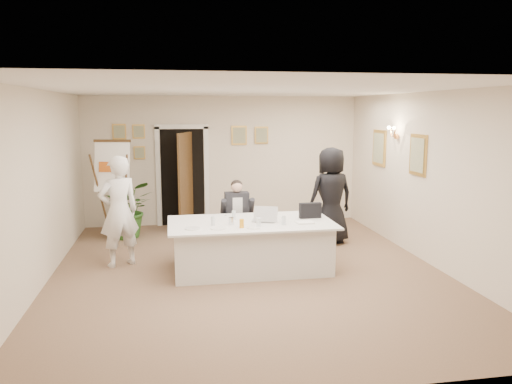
{
  "coord_description": "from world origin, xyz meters",
  "views": [
    {
      "loc": [
        -1.16,
        -7.43,
        2.5
      ],
      "look_at": [
        0.23,
        0.6,
        1.16
      ],
      "focal_mm": 35.0,
      "sensor_mm": 36.0,
      "label": 1
    }
  ],
  "objects_px": {
    "standing_man": "(119,211)",
    "laptop_bag": "(310,210)",
    "laptop": "(264,212)",
    "oj_glass": "(242,224)",
    "flip_chart": "(115,195)",
    "steel_jug": "(231,221)",
    "potted_palm": "(128,209)",
    "conference_table": "(251,245)",
    "seated_man": "(237,217)",
    "paper_stack": "(305,222)",
    "standing_woman": "(331,196)"
  },
  "relations": [
    {
      "from": "oj_glass",
      "to": "laptop_bag",
      "type": "bearing_deg",
      "value": 22.24
    },
    {
      "from": "standing_man",
      "to": "potted_palm",
      "type": "xyz_separation_m",
      "value": [
        -0.01,
        1.84,
        -0.32
      ]
    },
    {
      "from": "conference_table",
      "to": "laptop_bag",
      "type": "height_order",
      "value": "laptop_bag"
    },
    {
      "from": "flip_chart",
      "to": "laptop",
      "type": "xyz_separation_m",
      "value": [
        2.49,
        -2.2,
        0.03
      ]
    },
    {
      "from": "potted_palm",
      "to": "seated_man",
      "type": "bearing_deg",
      "value": -36.78
    },
    {
      "from": "laptop_bag",
      "to": "steel_jug",
      "type": "distance_m",
      "value": 1.34
    },
    {
      "from": "potted_palm",
      "to": "steel_jug",
      "type": "height_order",
      "value": "potted_palm"
    },
    {
      "from": "conference_table",
      "to": "laptop_bag",
      "type": "bearing_deg",
      "value": 6.17
    },
    {
      "from": "standing_woman",
      "to": "potted_palm",
      "type": "distance_m",
      "value": 3.96
    },
    {
      "from": "conference_table",
      "to": "seated_man",
      "type": "bearing_deg",
      "value": 95.63
    },
    {
      "from": "standing_man",
      "to": "conference_table",
      "type": "bearing_deg",
      "value": 138.19
    },
    {
      "from": "oj_glass",
      "to": "steel_jug",
      "type": "height_order",
      "value": "oj_glass"
    },
    {
      "from": "standing_woman",
      "to": "paper_stack",
      "type": "bearing_deg",
      "value": 47.92
    },
    {
      "from": "laptop",
      "to": "steel_jug",
      "type": "relative_size",
      "value": 3.45
    },
    {
      "from": "seated_man",
      "to": "paper_stack",
      "type": "distance_m",
      "value": 1.49
    },
    {
      "from": "flip_chart",
      "to": "standing_man",
      "type": "distance_m",
      "value": 1.67
    },
    {
      "from": "conference_table",
      "to": "potted_palm",
      "type": "relative_size",
      "value": 2.22
    },
    {
      "from": "seated_man",
      "to": "standing_man",
      "type": "xyz_separation_m",
      "value": [
        -1.96,
        -0.37,
        0.24
      ]
    },
    {
      "from": "seated_man",
      "to": "flip_chart",
      "type": "xyz_separation_m",
      "value": [
        -2.18,
        1.29,
        0.22
      ]
    },
    {
      "from": "flip_chart",
      "to": "standing_man",
      "type": "relative_size",
      "value": 1.07
    },
    {
      "from": "laptop",
      "to": "laptop_bag",
      "type": "height_order",
      "value": "laptop"
    },
    {
      "from": "flip_chart",
      "to": "standing_woman",
      "type": "distance_m",
      "value": 4.11
    },
    {
      "from": "conference_table",
      "to": "paper_stack",
      "type": "bearing_deg",
      "value": -17.21
    },
    {
      "from": "potted_palm",
      "to": "paper_stack",
      "type": "relative_size",
      "value": 4.29
    },
    {
      "from": "oj_glass",
      "to": "steel_jug",
      "type": "distance_m",
      "value": 0.27
    },
    {
      "from": "conference_table",
      "to": "flip_chart",
      "type": "distance_m",
      "value": 3.22
    },
    {
      "from": "standing_man",
      "to": "laptop_bag",
      "type": "relative_size",
      "value": 5.05
    },
    {
      "from": "steel_jug",
      "to": "potted_palm",
      "type": "bearing_deg",
      "value": 124.25
    },
    {
      "from": "steel_jug",
      "to": "conference_table",
      "type": "bearing_deg",
      "value": 23.26
    },
    {
      "from": "conference_table",
      "to": "standing_woman",
      "type": "bearing_deg",
      "value": 37.44
    },
    {
      "from": "laptop",
      "to": "laptop_bag",
      "type": "distance_m",
      "value": 0.78
    },
    {
      "from": "potted_palm",
      "to": "laptop",
      "type": "height_order",
      "value": "potted_palm"
    },
    {
      "from": "laptop",
      "to": "standing_man",
      "type": "bearing_deg",
      "value": -174.76
    },
    {
      "from": "laptop",
      "to": "oj_glass",
      "type": "xyz_separation_m",
      "value": [
        -0.41,
        -0.4,
        -0.07
      ]
    },
    {
      "from": "laptop",
      "to": "steel_jug",
      "type": "xyz_separation_m",
      "value": [
        -0.54,
        -0.16,
        -0.08
      ]
    },
    {
      "from": "potted_palm",
      "to": "laptop_bag",
      "type": "distance_m",
      "value": 3.83
    },
    {
      "from": "seated_man",
      "to": "laptop",
      "type": "bearing_deg",
      "value": -75.98
    },
    {
      "from": "standing_man",
      "to": "laptop",
      "type": "distance_m",
      "value": 2.34
    },
    {
      "from": "potted_palm",
      "to": "laptop",
      "type": "relative_size",
      "value": 3.05
    },
    {
      "from": "laptop_bag",
      "to": "paper_stack",
      "type": "height_order",
      "value": "laptop_bag"
    },
    {
      "from": "laptop",
      "to": "laptop_bag",
      "type": "relative_size",
      "value": 1.07
    },
    {
      "from": "laptop",
      "to": "steel_jug",
      "type": "height_order",
      "value": "laptop"
    },
    {
      "from": "oj_glass",
      "to": "steel_jug",
      "type": "bearing_deg",
      "value": 117.87
    },
    {
      "from": "seated_man",
      "to": "standing_man",
      "type": "height_order",
      "value": "standing_man"
    },
    {
      "from": "standing_man",
      "to": "potted_palm",
      "type": "bearing_deg",
      "value": -116.11
    },
    {
      "from": "standing_man",
      "to": "steel_jug",
      "type": "bearing_deg",
      "value": 131.35
    },
    {
      "from": "potted_palm",
      "to": "conference_table",
      "type": "bearing_deg",
      "value": -49.42
    },
    {
      "from": "paper_stack",
      "to": "oj_glass",
      "type": "height_order",
      "value": "oj_glass"
    },
    {
      "from": "conference_table",
      "to": "flip_chart",
      "type": "relative_size",
      "value": 1.34
    },
    {
      "from": "flip_chart",
      "to": "paper_stack",
      "type": "relative_size",
      "value": 7.09
    }
  ]
}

